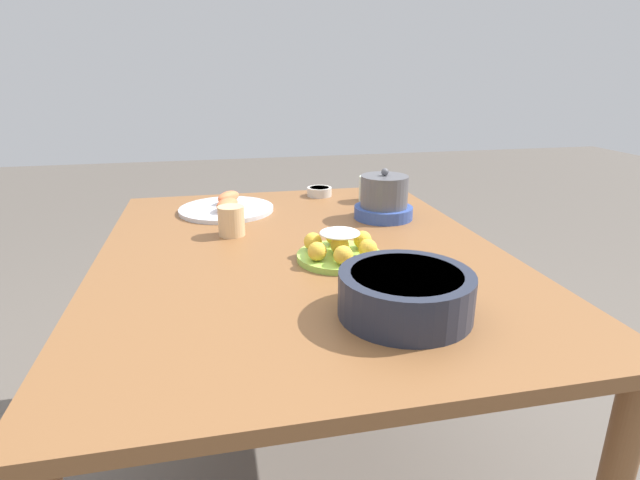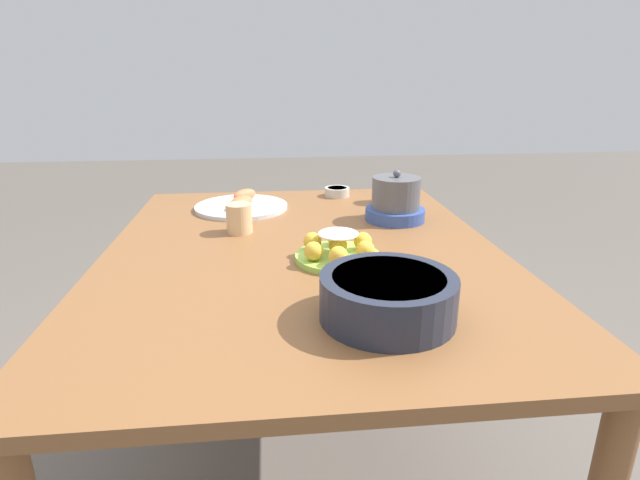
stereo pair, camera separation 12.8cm
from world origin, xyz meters
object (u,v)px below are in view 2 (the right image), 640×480
at_px(cup_near, 239,218).
at_px(warming_pot, 396,201).
at_px(seafood_platter, 242,205).
at_px(cup_far, 387,190).
at_px(sauce_bowl, 337,191).
at_px(cake_plate, 338,250).
at_px(dining_table, 304,280).
at_px(serving_bowl, 388,296).

xyz_separation_m(cup_near, warming_pot, (-0.08, 0.49, 0.02)).
distance_m(seafood_platter, cup_far, 0.52).
height_order(sauce_bowl, cup_near, cup_near).
xyz_separation_m(cake_plate, cup_near, (-0.26, -0.26, 0.01)).
relative_size(cake_plate, cup_far, 2.39).
distance_m(cup_near, warming_pot, 0.49).
bearing_deg(dining_table, cup_far, 144.01).
bearing_deg(serving_bowl, seafood_platter, -159.52).
bearing_deg(sauce_bowl, dining_table, -16.60).
bearing_deg(cup_far, cake_plate, -24.75).
height_order(cake_plate, cup_near, cup_near).
bearing_deg(cake_plate, serving_bowl, 9.23).
height_order(sauce_bowl, seafood_platter, seafood_platter).
height_order(serving_bowl, cup_near, serving_bowl).
xyz_separation_m(cup_near, cup_far, (-0.30, 0.51, 0.00)).
relative_size(dining_table, seafood_platter, 4.29).
height_order(dining_table, cake_plate, cake_plate).
xyz_separation_m(sauce_bowl, cup_near, (0.41, -0.35, 0.03)).
bearing_deg(dining_table, serving_bowl, 17.92).
bearing_deg(sauce_bowl, cup_near, -40.18).
distance_m(dining_table, sauce_bowl, 0.61).
bearing_deg(dining_table, warming_pot, 127.75).
bearing_deg(cup_far, serving_bowl, -13.26).
xyz_separation_m(serving_bowl, sauce_bowl, (-0.98, 0.04, -0.03)).
distance_m(seafood_platter, cup_near, 0.27).
bearing_deg(dining_table, sauce_bowl, 163.40).
bearing_deg(cup_far, dining_table, -35.99).
xyz_separation_m(dining_table, cup_near, (-0.16, -0.18, 0.13)).
distance_m(serving_bowl, cup_near, 0.65).
relative_size(serving_bowl, cup_far, 2.90).
distance_m(serving_bowl, sauce_bowl, 0.99).
bearing_deg(serving_bowl, warming_pot, 164.59).
bearing_deg(cake_plate, warming_pot, 145.38).
bearing_deg(serving_bowl, cake_plate, -170.77).
xyz_separation_m(cup_far, warming_pot, (0.22, -0.03, 0.02)).
relative_size(serving_bowl, sauce_bowl, 2.82).
distance_m(serving_bowl, seafood_platter, 0.90).
relative_size(cup_near, warming_pot, 0.46).
bearing_deg(cup_far, seafood_platter, -85.98).
height_order(cake_plate, sauce_bowl, cake_plate).
distance_m(cake_plate, serving_bowl, 0.32).
bearing_deg(cup_near, serving_bowl, 28.21).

